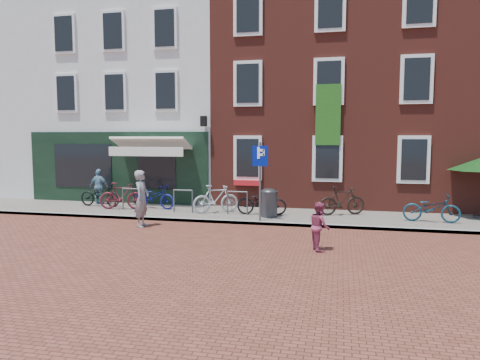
% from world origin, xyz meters
% --- Properties ---
extents(ground, '(80.00, 80.00, 0.00)m').
position_xyz_m(ground, '(0.00, 0.00, 0.00)').
color(ground, brown).
extents(sidewalk, '(24.00, 3.00, 0.10)m').
position_xyz_m(sidewalk, '(1.00, 1.50, 0.05)').
color(sidewalk, slate).
rests_on(sidewalk, ground).
extents(building_stucco, '(8.00, 8.00, 9.00)m').
position_xyz_m(building_stucco, '(-5.00, 7.00, 4.50)').
color(building_stucco, silver).
rests_on(building_stucco, ground).
extents(building_brick_mid, '(6.00, 8.00, 10.00)m').
position_xyz_m(building_brick_mid, '(2.00, 7.00, 5.00)').
color(building_brick_mid, maroon).
rests_on(building_brick_mid, ground).
extents(building_brick_right, '(6.00, 8.00, 10.00)m').
position_xyz_m(building_brick_right, '(8.00, 7.00, 5.00)').
color(building_brick_right, maroon).
rests_on(building_brick_right, ground).
extents(filler_left, '(7.00, 8.00, 9.00)m').
position_xyz_m(filler_left, '(-12.50, 7.00, 4.50)').
color(filler_left, silver).
rests_on(filler_left, ground).
extents(litter_bin, '(0.56, 0.56, 1.03)m').
position_xyz_m(litter_bin, '(1.64, 1.03, 0.63)').
color(litter_bin, '#39393C').
rests_on(litter_bin, sidewalk).
extents(parking_sign, '(0.50, 0.08, 2.53)m').
position_xyz_m(parking_sign, '(1.47, 0.24, 1.79)').
color(parking_sign, '#4C4C4F').
rests_on(parking_sign, sidewalk).
extents(woman, '(0.47, 0.67, 1.77)m').
position_xyz_m(woman, '(-2.05, -1.02, 0.89)').
color(woman, gray).
rests_on(woman, ground).
extents(boy, '(0.63, 0.71, 1.21)m').
position_xyz_m(boy, '(3.51, -2.75, 0.61)').
color(boy, '#983754').
rests_on(boy, ground).
extents(cafe_person, '(0.84, 0.38, 1.42)m').
position_xyz_m(cafe_person, '(-5.47, 2.33, 0.81)').
color(cafe_person, '#709FB6').
rests_on(cafe_person, sidewalk).
extents(bicycle_0, '(1.76, 0.72, 0.90)m').
position_xyz_m(bicycle_0, '(-5.13, 1.80, 0.55)').
color(bicycle_0, black).
rests_on(bicycle_0, sidewalk).
extents(bicycle_1, '(1.73, 0.83, 1.00)m').
position_xyz_m(bicycle_1, '(-3.99, 1.37, 0.60)').
color(bicycle_1, '#54151F').
rests_on(bicycle_1, sidewalk).
extents(bicycle_2, '(1.79, 0.84, 0.90)m').
position_xyz_m(bicycle_2, '(-2.86, 1.76, 0.55)').
color(bicycle_2, navy).
rests_on(bicycle_2, sidewalk).
extents(bicycle_3, '(1.67, 1.26, 1.00)m').
position_xyz_m(bicycle_3, '(-0.34, 1.40, 0.60)').
color(bicycle_3, '#AAABAD').
rests_on(bicycle_3, sidewalk).
extents(bicycle_4, '(1.76, 0.74, 0.90)m').
position_xyz_m(bicycle_4, '(1.33, 1.35, 0.55)').
color(bicycle_4, black).
rests_on(bicycle_4, sidewalk).
extents(bicycle_5, '(1.72, 1.09, 1.00)m').
position_xyz_m(bicycle_5, '(4.05, 1.87, 0.60)').
color(bicycle_5, black).
rests_on(bicycle_5, sidewalk).
extents(bicycle_6, '(1.77, 0.76, 0.90)m').
position_xyz_m(bicycle_6, '(6.83, 1.21, 0.55)').
color(bicycle_6, '#0E3445').
rests_on(bicycle_6, sidewalk).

